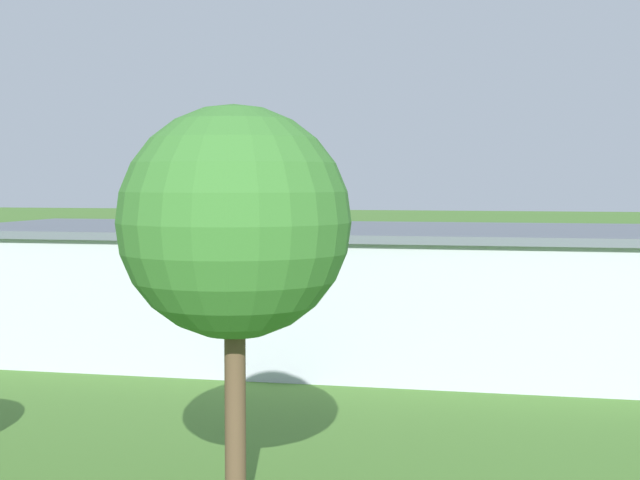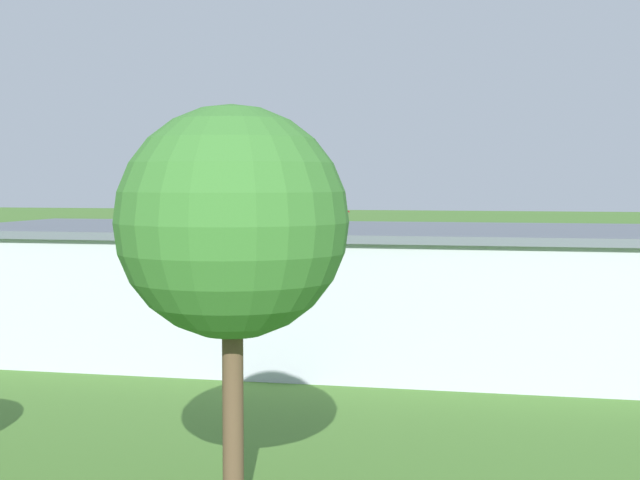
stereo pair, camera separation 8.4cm
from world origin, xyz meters
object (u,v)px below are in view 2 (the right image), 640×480
at_px(car_grey, 54,301).
at_px(person_walking_on_apron, 116,296).
at_px(hangar, 330,291).
at_px(biplane, 307,205).
at_px(windsock, 265,208).
at_px(tree_behind_hangar_right, 232,223).

distance_m(car_grey, person_walking_on_apron, 4.73).
bearing_deg(hangar, person_walking_on_apron, -38.18).
relative_size(hangar, car_grey, 8.09).
xyz_separation_m(biplane, windsock, (9.30, -17.83, -0.78)).
distance_m(hangar, person_walking_on_apron, 23.07).
relative_size(biplane, tree_behind_hangar_right, 0.83).
bearing_deg(hangar, biplane, -73.52).
bearing_deg(biplane, hangar, 106.48).
xyz_separation_m(car_grey, person_walking_on_apron, (-2.23, -4.17, -0.06)).
relative_size(car_grey, person_walking_on_apron, 2.90).
xyz_separation_m(hangar, car_grey, (20.27, -10.02, -2.28)).
bearing_deg(person_walking_on_apron, windsock, -87.04).
distance_m(biplane, windsock, 20.12).
relative_size(car_grey, windsock, 0.71).
height_order(tree_behind_hangar_right, windsock, tree_behind_hangar_right).
height_order(hangar, person_walking_on_apron, hangar).
bearing_deg(windsock, person_walking_on_apron, 92.96).
relative_size(hangar, windsock, 5.78).
distance_m(hangar, tree_behind_hangar_right, 23.36).
bearing_deg(windsock, tree_behind_hangar_right, 106.70).
bearing_deg(tree_behind_hangar_right, person_walking_on_apron, -60.31).
xyz_separation_m(biplane, tree_behind_hangar_right, (-13.85, 59.33, 1.03)).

